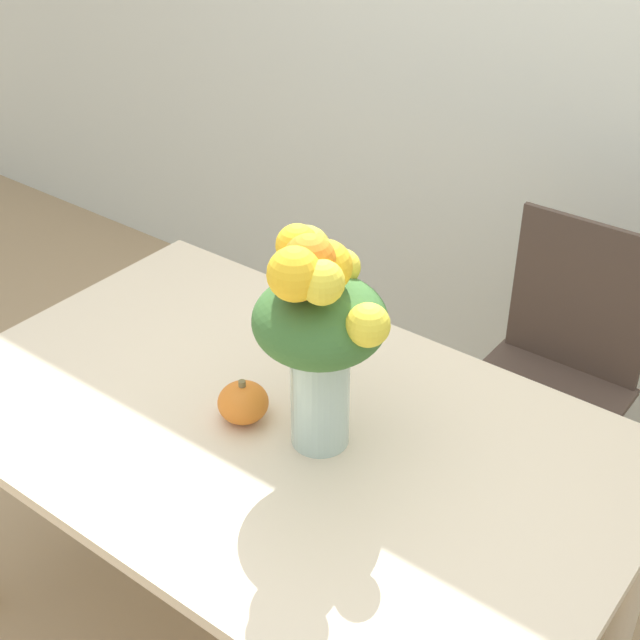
{
  "coord_description": "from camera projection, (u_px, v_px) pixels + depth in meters",
  "views": [
    {
      "loc": [
        0.98,
        -1.13,
        1.96
      ],
      "look_at": [
        0.11,
        0.01,
        1.03
      ],
      "focal_mm": 50.0,
      "sensor_mm": 36.0,
      "label": 1
    }
  ],
  "objects": [
    {
      "name": "wall_back",
      "position": [
        588.0,
        1.0,
        2.52
      ],
      "size": [
        8.0,
        0.06,
        2.7
      ],
      "color": "silver",
      "rests_on": "ground_plane"
    },
    {
      "name": "dining_chair_near_window",
      "position": [
        551.0,
        379.0,
        2.48
      ],
      "size": [
        0.42,
        0.42,
        0.91
      ],
      "rotation": [
        0.0,
        0.0,
        0.01
      ],
      "color": "#47382D",
      "rests_on": "ground_plane"
    },
    {
      "name": "flower_vase",
      "position": [
        318.0,
        321.0,
        1.71
      ],
      "size": [
        0.33,
        0.29,
        0.5
      ],
      "color": "#B2CCBC",
      "rests_on": "dining_table"
    },
    {
      "name": "pumpkin",
      "position": [
        243.0,
        402.0,
        1.91
      ],
      "size": [
        0.11,
        0.11,
        0.1
      ],
      "color": "orange",
      "rests_on": "dining_table"
    },
    {
      "name": "ground_plane",
      "position": [
        285.0,
        639.0,
        2.32
      ],
      "size": [
        12.0,
        12.0,
        0.0
      ],
      "primitive_type": "plane",
      "color": "tan"
    },
    {
      "name": "dining_table",
      "position": [
        279.0,
        451.0,
        1.97
      ],
      "size": [
        1.54,
        0.94,
        0.73
      ],
      "color": "beige",
      "rests_on": "ground_plane"
    }
  ]
}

